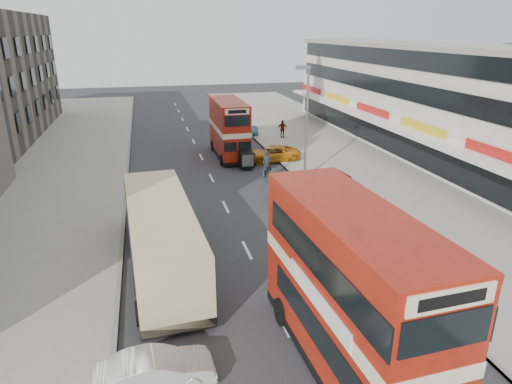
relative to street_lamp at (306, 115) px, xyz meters
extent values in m
plane|color=#28282B|center=(-6.52, -18.00, -4.78)|extent=(160.00, 160.00, 0.00)
cube|color=#28282B|center=(-6.52, 2.00, -4.78)|extent=(12.00, 90.00, 0.01)
cube|color=gray|center=(5.48, 2.00, -4.71)|extent=(12.00, 90.00, 0.15)
cube|color=gray|center=(-18.52, 2.00, -4.71)|extent=(12.00, 90.00, 0.15)
cube|color=gray|center=(-12.62, 2.00, -4.71)|extent=(0.20, 90.00, 0.16)
cube|color=gray|center=(-0.42, 2.00, -4.71)|extent=(0.20, 90.00, 0.16)
cube|color=beige|center=(13.48, 4.00, -0.28)|extent=(8.00, 46.00, 9.00)
cube|color=black|center=(9.43, 4.00, -3.18)|extent=(0.10, 44.00, 2.40)
cube|color=gray|center=(13.48, 4.00, 4.32)|extent=(8.20, 46.20, 0.40)
cube|color=white|center=(8.58, 4.00, -1.78)|extent=(1.80, 44.00, 0.20)
cylinder|color=slate|center=(0.08, 0.00, -0.78)|extent=(0.16, 0.16, 8.00)
cube|color=slate|center=(-0.32, 0.00, 3.22)|extent=(1.00, 0.20, 0.25)
cube|color=black|center=(-5.20, -18.67, -4.42)|extent=(3.02, 8.44, 0.36)
cube|color=maroon|center=(-5.20, -18.67, -3.17)|extent=(3.00, 8.44, 2.29)
cube|color=beige|center=(-5.20, -18.67, -1.87)|extent=(3.05, 8.48, 0.47)
cube|color=maroon|center=(-5.20, -18.67, -0.63)|extent=(3.00, 8.44, 2.18)
cube|color=maroon|center=(-5.20, -18.67, 0.55)|extent=(3.03, 8.46, 0.26)
cube|color=black|center=(-4.07, 7.76, -4.46)|extent=(2.32, 7.34, 0.32)
cube|color=maroon|center=(-4.07, 7.76, -3.36)|extent=(2.30, 7.34, 2.02)
cube|color=beige|center=(-4.07, 7.76, -2.22)|extent=(2.34, 7.38, 0.41)
cube|color=maroon|center=(-4.07, 7.76, -1.12)|extent=(2.30, 7.34, 1.93)
cube|color=maroon|center=(-4.07, 7.76, -0.08)|extent=(2.32, 7.36, 0.23)
cube|color=black|center=(-3.51, 3.55, -3.96)|extent=(1.10, 1.10, 1.19)
cube|color=black|center=(-10.66, -10.76, -4.35)|extent=(3.32, 10.91, 0.43)
cube|color=#C7B480|center=(-10.66, -10.76, -3.11)|extent=(3.29, 10.91, 2.80)
imported|color=white|center=(-11.26, -18.26, -4.19)|extent=(3.70, 1.49, 1.19)
imported|color=maroon|center=(-0.98, -3.83, -4.03)|extent=(5.47, 2.80, 1.52)
imported|color=orange|center=(-0.93, 5.27, -4.14)|extent=(4.63, 2.14, 1.29)
imported|color=#5B95B6|center=(-1.97, 14.64, -4.06)|extent=(4.31, 1.85, 1.45)
imported|color=gray|center=(0.69, -4.56, -3.72)|extent=(0.68, 0.47, 1.83)
imported|color=gray|center=(2.31, 12.93, -3.76)|extent=(1.04, 0.45, 1.76)
imported|color=gray|center=(-2.61, 0.60, -4.27)|extent=(0.72, 1.96, 1.02)
imported|color=#22222A|center=(-2.61, 0.60, -3.51)|extent=(0.68, 0.46, 1.85)
camera|label=1|loc=(-10.91, -29.72, 5.63)|focal=31.59mm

